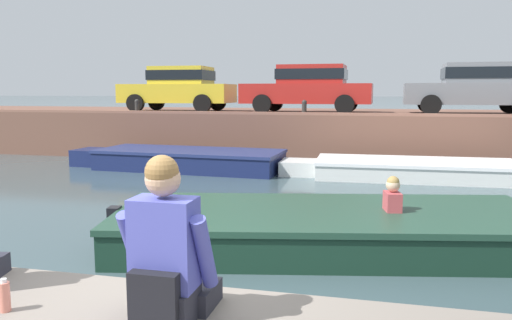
{
  "coord_description": "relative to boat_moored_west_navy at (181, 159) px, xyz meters",
  "views": [
    {
      "loc": [
        1.52,
        -3.08,
        2.16
      ],
      "look_at": [
        -0.16,
        4.03,
        1.15
      ],
      "focal_mm": 35.0,
      "sensor_mm": 36.0,
      "label": 1
    }
  ],
  "objects": [
    {
      "name": "boat_moored_west_navy",
      "position": [
        0.0,
        0.0,
        0.0
      ],
      "size": [
        6.18,
        2.17,
        0.55
      ],
      "color": "navy",
      "rests_on": "ground"
    },
    {
      "name": "motorboat_passing",
      "position": [
        4.92,
        -6.07,
        -0.01
      ],
      "size": [
        7.19,
        3.35,
        1.01
      ],
      "color": "#193828",
      "rests_on": "ground"
    },
    {
      "name": "car_leftmost_yellow",
      "position": [
        -1.47,
        3.61,
        2.03
      ],
      "size": [
        3.88,
        2.0,
        1.54
      ],
      "color": "yellow",
      "rests_on": "far_quay_wall"
    },
    {
      "name": "far_quay_wall",
      "position": [
        3.68,
        4.69,
        0.46
      ],
      "size": [
        60.0,
        6.0,
        1.46
      ],
      "primitive_type": "cube",
      "color": "brown",
      "rests_on": "ground"
    },
    {
      "name": "car_left_inner_red",
      "position": [
        3.09,
        3.61,
        2.03
      ],
      "size": [
        4.24,
        2.08,
        1.54
      ],
      "color": "#B2231E",
      "rests_on": "far_quay_wall"
    },
    {
      "name": "far_wall_coping",
      "position": [
        3.68,
        1.81,
        1.22
      ],
      "size": [
        60.0,
        0.24,
        0.08
      ],
      "primitive_type": "cube",
      "color": "#925F4C",
      "rests_on": "far_quay_wall"
    },
    {
      "name": "person_seated_right",
      "position": [
        4.08,
        -10.34,
        0.95
      ],
      "size": [
        0.53,
        0.52,
        0.97
      ],
      "color": "#282833",
      "rests_on": "near_quay"
    },
    {
      "name": "car_centre_grey",
      "position": [
        8.18,
        3.61,
        2.03
      ],
      "size": [
        4.09,
        2.04,
        1.54
      ],
      "color": "slate",
      "rests_on": "far_quay_wall"
    },
    {
      "name": "mooring_bollard_mid",
      "position": [
        3.17,
        1.94,
        1.42
      ],
      "size": [
        0.15,
        0.15,
        0.44
      ],
      "color": "#2D2B28",
      "rests_on": "far_quay_wall"
    },
    {
      "name": "ground_plane",
      "position": [
        3.68,
        -4.07,
        -0.27
      ],
      "size": [
        400.0,
        400.0,
        0.0
      ],
      "primitive_type": "plane",
      "color": "#3D5156"
    },
    {
      "name": "mooring_bollard_west",
      "position": [
        -2.26,
        1.94,
        1.42
      ],
      "size": [
        0.15,
        0.15,
        0.44
      ],
      "color": "#2D2B28",
      "rests_on": "far_quay_wall"
    },
    {
      "name": "boat_moored_central_white",
      "position": [
        6.01,
        -0.05,
        -0.05
      ],
      "size": [
        5.86,
        2.02,
        0.45
      ],
      "color": "white",
      "rests_on": "ground"
    },
    {
      "name": "bottle_drink",
      "position": [
        3.09,
        -10.49,
        0.67
      ],
      "size": [
        0.06,
        0.06,
        0.2
      ],
      "color": "#E07F6B",
      "rests_on": "near_quay"
    },
    {
      "name": "backpack_on_ledge",
      "position": [
        4.07,
        -10.46,
        0.74
      ],
      "size": [
        0.28,
        0.24,
        0.41
      ],
      "color": "black",
      "rests_on": "near_quay"
    }
  ]
}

